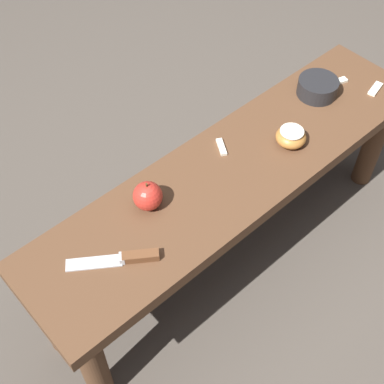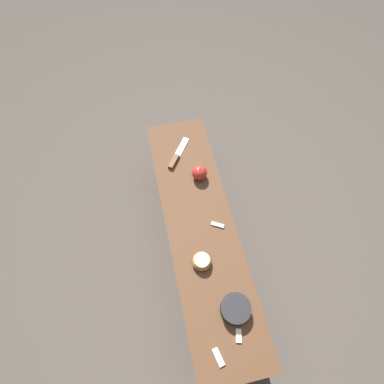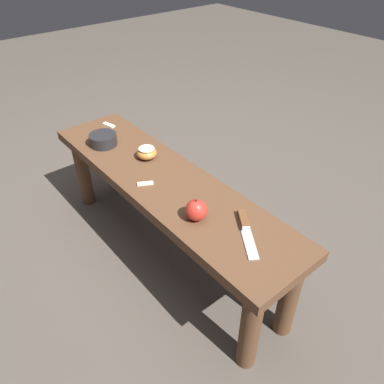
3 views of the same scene
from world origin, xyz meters
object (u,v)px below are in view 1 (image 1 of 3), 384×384
object	(u,v)px
apple_cut	(291,137)
knife	(127,258)
bowl	(318,87)
apple_whole	(148,196)
wooden_bench	(235,185)

from	to	relation	value
apple_cut	knife	bearing A→B (deg)	179.98
knife	bowl	distance (m)	0.77
knife	apple_cut	bearing A→B (deg)	-144.91
knife	apple_whole	distance (m)	0.17
knife	apple_whole	bearing A→B (deg)	-111.42
wooden_bench	apple_whole	xyz separation A→B (m)	(-0.25, 0.05, 0.11)
knife	bowl	xyz separation A→B (m)	(0.77, 0.08, 0.02)
knife	apple_whole	world-z (taller)	apple_whole
bowl	apple_cut	bearing A→B (deg)	-158.52
apple_whole	apple_cut	xyz separation A→B (m)	(0.42, -0.09, -0.01)
wooden_bench	bowl	world-z (taller)	bowl
apple_cut	apple_whole	bearing A→B (deg)	167.89
apple_whole	knife	bearing A→B (deg)	-146.53
apple_whole	bowl	distance (m)	0.63
apple_whole	bowl	world-z (taller)	apple_whole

